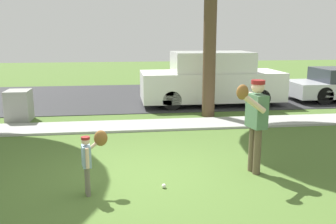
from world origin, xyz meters
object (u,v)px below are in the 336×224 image
person_child (91,154)px  parked_van_white (211,80)px  baseball (164,186)px  person_adult (255,116)px  utility_cabinet (19,106)px

person_child → parked_van_white: 8.10m
person_child → baseball: size_ratio=13.67×
person_adult → baseball: size_ratio=23.35×
parked_van_white → person_adult: bearing=82.6°
person_child → baseball: bearing=-9.0°
parked_van_white → utility_cabinet: bearing=15.8°
utility_cabinet → person_adult: bearing=-42.5°
person_adult → person_child: 2.96m
person_adult → baseball: bearing=4.1°
baseball → person_adult: bearing=15.4°
person_adult → parked_van_white: (0.87, 6.66, -0.18)m
person_adult → utility_cabinet: (-5.35, 4.90, -0.62)m
person_adult → baseball: 2.06m
person_adult → utility_cabinet: 7.28m
person_child → baseball: 1.33m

